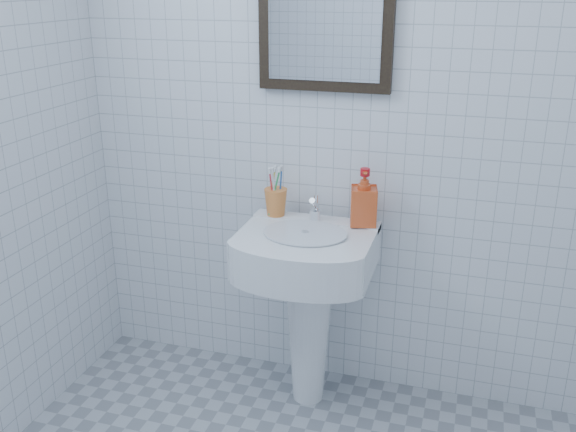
% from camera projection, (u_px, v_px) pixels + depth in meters
% --- Properties ---
extents(wall_back, '(2.20, 0.02, 2.50)m').
position_uv_depth(wall_back, '(353.00, 89.00, 2.38)').
color(wall_back, white).
rests_on(wall_back, ground).
extents(washbasin, '(0.50, 0.36, 0.76)m').
position_uv_depth(washbasin, '(308.00, 288.00, 2.48)').
color(washbasin, white).
rests_on(washbasin, ground).
extents(faucet, '(0.04, 0.09, 0.11)m').
position_uv_depth(faucet, '(315.00, 210.00, 2.46)').
color(faucet, silver).
rests_on(faucet, washbasin).
extents(toothbrush_cup, '(0.11, 0.11, 0.11)m').
position_uv_depth(toothbrush_cup, '(276.00, 202.00, 2.51)').
color(toothbrush_cup, orange).
rests_on(toothbrush_cup, washbasin).
extents(soap_dispenser, '(0.12, 0.12, 0.22)m').
position_uv_depth(soap_dispenser, '(364.00, 197.00, 2.40)').
color(soap_dispenser, '#CA4313').
rests_on(soap_dispenser, washbasin).
extents(wall_mirror, '(0.50, 0.04, 0.62)m').
position_uv_depth(wall_mirror, '(326.00, 4.00, 2.29)').
color(wall_mirror, black).
rests_on(wall_mirror, wall_back).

